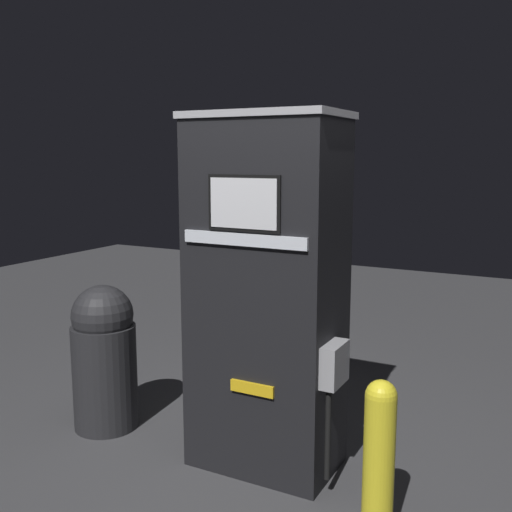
# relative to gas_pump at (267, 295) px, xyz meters

# --- Properties ---
(ground_plane) EXTENTS (14.00, 14.00, 0.00)m
(ground_plane) POSITION_rel_gas_pump_xyz_m (-0.00, -0.27, -1.07)
(ground_plane) COLOR #38383A
(gas_pump) EXTENTS (0.97, 0.57, 2.13)m
(gas_pump) POSITION_rel_gas_pump_xyz_m (0.00, 0.00, 0.00)
(gas_pump) COLOR black
(gas_pump) RESTS_ON ground_plane
(safety_bollard) EXTENTS (0.15, 0.15, 0.84)m
(safety_bollard) POSITION_rel_gas_pump_xyz_m (0.83, -0.44, -0.62)
(safety_bollard) COLOR yellow
(safety_bollard) RESTS_ON ground_plane
(trash_bin) EXTENTS (0.44, 0.44, 1.01)m
(trash_bin) POSITION_rel_gas_pump_xyz_m (-1.22, -0.08, -0.55)
(trash_bin) COLOR #232326
(trash_bin) RESTS_ON ground_plane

